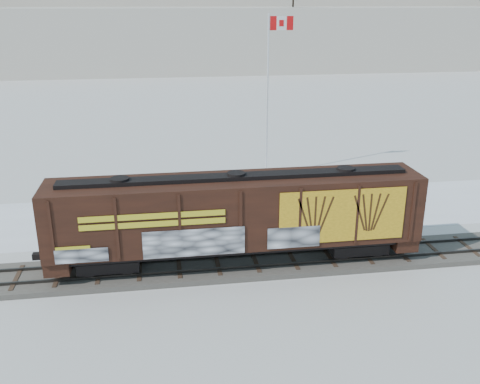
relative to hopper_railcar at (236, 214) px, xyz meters
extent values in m
plane|color=white|center=(3.00, 0.01, -3.03)|extent=(500.00, 500.00, 0.00)
cube|color=#59544C|center=(3.00, 0.01, -2.89)|extent=(50.00, 3.40, 0.28)
cube|color=#33302D|center=(3.00, -0.71, -2.67)|extent=(50.00, 0.10, 0.15)
cube|color=#33302D|center=(3.00, 0.73, -2.67)|extent=(50.00, 0.10, 0.15)
cube|color=white|center=(3.00, 7.51, -3.01)|extent=(40.00, 8.00, 0.03)
cube|color=white|center=(3.00, 95.01, 2.97)|extent=(360.00, 40.00, 12.00)
cube|color=white|center=(3.00, 125.01, 8.97)|extent=(360.00, 40.00, 24.00)
cube|color=black|center=(-6.47, 0.01, -2.15)|extent=(3.00, 2.00, 0.90)
cube|color=black|center=(6.46, 0.01, -2.15)|extent=(3.00, 2.00, 0.90)
cylinder|color=black|center=(-7.42, -0.77, -2.15)|extent=(0.90, 0.12, 0.90)
cube|color=black|center=(-0.01, 0.01, -1.62)|extent=(18.81, 2.40, 0.25)
cube|color=black|center=(-0.01, 0.01, 0.19)|extent=(18.81, 3.00, 3.37)
cube|color=black|center=(-0.01, 0.01, 1.97)|extent=(17.30, 0.90, 0.20)
cube|color=gold|center=(5.07, -1.53, 0.19)|extent=(6.39, 0.03, 2.73)
cube|color=gold|center=(-4.14, -1.53, 0.54)|extent=(6.77, 0.02, 0.70)
cube|color=silver|center=(-2.26, -1.54, -0.75)|extent=(4.89, 0.03, 1.40)
cylinder|color=silver|center=(4.60, 15.18, -2.93)|extent=(0.90, 0.90, 0.20)
cylinder|color=silver|center=(4.60, 15.18, 3.15)|extent=(0.14, 0.14, 12.36)
cube|color=red|center=(4.95, 15.18, 8.63)|extent=(0.50, 0.07, 1.00)
cube|color=white|center=(5.55, 15.18, 8.63)|extent=(0.70, 0.09, 1.00)
cube|color=red|center=(6.20, 15.18, 8.63)|extent=(0.50, 0.07, 1.00)
imported|color=silver|center=(0.51, 6.05, -2.24)|extent=(4.62, 2.31, 1.51)
imported|color=silver|center=(-0.78, 8.43, -2.32)|extent=(4.27, 1.92, 1.36)
imported|color=#202329|center=(10.39, 6.75, -2.36)|extent=(4.71, 2.90, 1.27)
camera|label=1|loc=(-3.58, -24.84, 10.14)|focal=40.00mm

